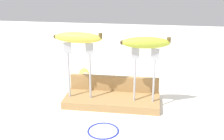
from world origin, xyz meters
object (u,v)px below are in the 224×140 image
object	(u,v)px
fork_fallen_near	(133,77)
fork_fallen_far	(16,71)
banana_raised_left	(78,38)
banana_raised_right	(146,43)
wire_coil	(105,130)
fork_stand_right	(145,70)
fork_stand_left	(79,66)
banana_chunk_near	(85,74)

from	to	relation	value
fork_fallen_near	fork_fallen_far	xyz separation A→B (m)	(-0.54, -0.00, -0.00)
banana_raised_left	banana_raised_right	xyz separation A→B (m)	(0.22, -0.00, -0.01)
wire_coil	fork_stand_right	bearing A→B (deg)	57.52
fork_stand_left	wire_coil	xyz separation A→B (m)	(0.11, -0.17, -0.14)
wire_coil	banana_chunk_near	bearing A→B (deg)	110.93
banana_raised_right	fork_fallen_far	size ratio (longest dim) A/B	0.90
banana_chunk_near	wire_coil	world-z (taller)	banana_chunk_near
fork_stand_left	banana_raised_right	world-z (taller)	banana_raised_right
fork_stand_right	banana_raised_right	bearing A→B (deg)	-173.64
fork_stand_right	banana_chunk_near	world-z (taller)	fork_stand_right
fork_stand_left	banana_raised_left	bearing A→B (deg)	177.10
fork_stand_right	banana_raised_left	xyz separation A→B (m)	(-0.22, 0.00, 0.10)
banana_chunk_near	wire_coil	xyz separation A→B (m)	(0.15, -0.40, -0.02)
fork_stand_left	fork_fallen_far	distance (m)	0.49
banana_raised_left	banana_raised_right	size ratio (longest dim) A/B	1.03
fork_stand_right	fork_fallen_near	distance (m)	0.32
fork_fallen_near	banana_raised_right	bearing A→B (deg)	-78.49
fork_stand_left	banana_chunk_near	xyz separation A→B (m)	(-0.04, 0.24, -0.12)
banana_raised_left	wire_coil	bearing A→B (deg)	-55.61
fork_stand_left	wire_coil	size ratio (longest dim) A/B	2.06
fork_stand_right	fork_stand_left	bearing A→B (deg)	180.00
fork_fallen_far	fork_stand_right	bearing A→B (deg)	-25.22
banana_chunk_near	fork_stand_right	bearing A→B (deg)	-42.34
fork_fallen_far	wire_coil	world-z (taller)	fork_fallen_far
banana_raised_left	fork_fallen_near	world-z (taller)	banana_raised_left
fork_fallen_near	banana_chunk_near	distance (m)	0.21
fork_stand_left	banana_chunk_near	size ratio (longest dim) A/B	3.52
banana_raised_right	banana_chunk_near	bearing A→B (deg)	137.65
banana_raised_left	banana_raised_right	bearing A→B (deg)	-0.00
fork_fallen_far	wire_coil	size ratio (longest dim) A/B	1.90
banana_raised_right	fork_fallen_far	world-z (taller)	banana_raised_right
fork_fallen_far	banana_chunk_near	xyz separation A→B (m)	(0.33, -0.04, 0.02)
wire_coil	banana_raised_left	bearing A→B (deg)	124.39
banana_raised_left	fork_fallen_near	distance (m)	0.40
fork_stand_right	fork_fallen_far	bearing A→B (deg)	154.78
banana_chunk_near	wire_coil	distance (m)	0.43
fork_fallen_far	banana_raised_right	bearing A→B (deg)	-25.22
wire_coil	banana_raised_right	bearing A→B (deg)	57.54
banana_raised_left	banana_chunk_near	world-z (taller)	banana_raised_left
fork_fallen_near	fork_fallen_far	distance (m)	0.54
banana_raised_left	wire_coil	distance (m)	0.31
banana_chunk_near	wire_coil	size ratio (longest dim) A/B	0.59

